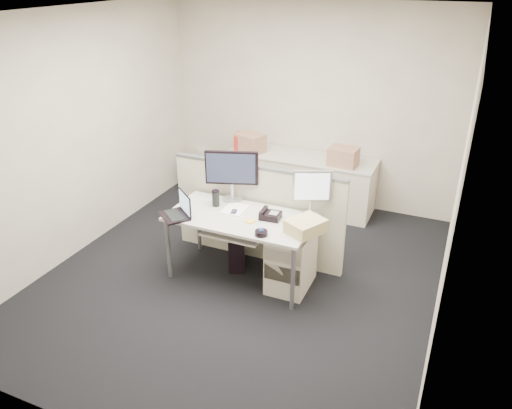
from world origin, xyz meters
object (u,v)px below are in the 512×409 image
at_px(laptop, 174,206).
at_px(monitor_main, 232,176).
at_px(desk, 241,222).
at_px(desk_phone, 270,216).

bearing_deg(laptop, monitor_main, 97.73).
xyz_separation_m(desk, desk_phone, (0.30, 0.08, 0.10)).
relative_size(monitor_main, desk_phone, 2.77).
bearing_deg(desk_phone, desk, -169.16).
bearing_deg(monitor_main, desk, -70.68).
height_order(desk, monitor_main, monitor_main).
distance_m(monitor_main, laptop, 0.72).
relative_size(desk, desk_phone, 7.29).
height_order(laptop, desk_phone, laptop).
bearing_deg(laptop, desk_phone, 60.77).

